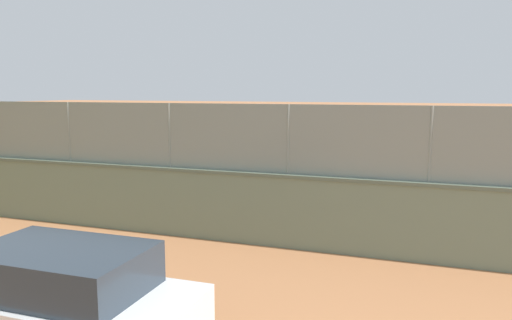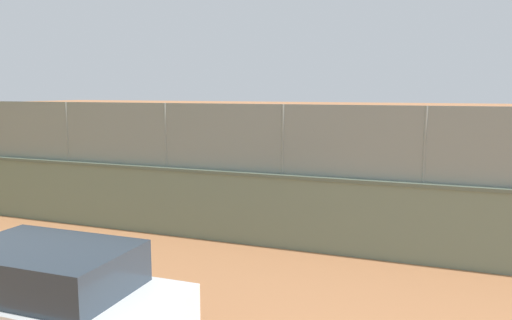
% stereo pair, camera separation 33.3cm
% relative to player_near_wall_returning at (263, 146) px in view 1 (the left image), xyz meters
% --- Properties ---
extents(ground_plane, '(260.00, 260.00, 0.00)m').
position_rel_player_near_wall_returning_xyz_m(ground_plane, '(-3.98, -0.86, -0.87)').
color(ground_plane, '#B27247').
extents(perimeter_wall, '(25.56, 0.77, 1.76)m').
position_rel_player_near_wall_returning_xyz_m(perimeter_wall, '(-2.00, 12.81, 0.02)').
color(perimeter_wall, slate).
rests_on(perimeter_wall, ground_plane).
extents(fence_panel_on_wall, '(25.12, 0.40, 1.63)m').
position_rel_player_near_wall_returning_xyz_m(fence_panel_on_wall, '(-2.00, 12.81, 1.71)').
color(fence_panel_on_wall, gray).
rests_on(fence_panel_on_wall, perimeter_wall).
extents(player_near_wall_returning, '(0.68, 1.04, 1.49)m').
position_rel_player_near_wall_returning_xyz_m(player_near_wall_returning, '(0.00, 0.00, 0.00)').
color(player_near_wall_returning, black).
rests_on(player_near_wall_returning, ground_plane).
extents(player_foreground_swinging, '(0.70, 1.22, 1.52)m').
position_rel_player_near_wall_returning_xyz_m(player_foreground_swinging, '(-4.11, 4.10, 0.02)').
color(player_foreground_swinging, '#B2B2B2').
rests_on(player_foreground_swinging, ground_plane).
extents(sports_ball, '(0.15, 0.15, 0.15)m').
position_rel_player_near_wall_returning_xyz_m(sports_ball, '(0.53, 2.21, -0.01)').
color(sports_ball, orange).
extents(spare_ball_by_wall, '(0.12, 0.12, 0.12)m').
position_rel_player_near_wall_returning_xyz_m(spare_ball_by_wall, '(-1.18, 11.43, -0.81)').
color(spare_ball_by_wall, orange).
rests_on(spare_ball_by_wall, ground_plane).
extents(parked_car_white, '(4.33, 2.06, 1.56)m').
position_rel_player_near_wall_returning_xyz_m(parked_car_white, '(-3.42, 18.54, -0.06)').
color(parked_car_white, white).
rests_on(parked_car_white, ground_plane).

